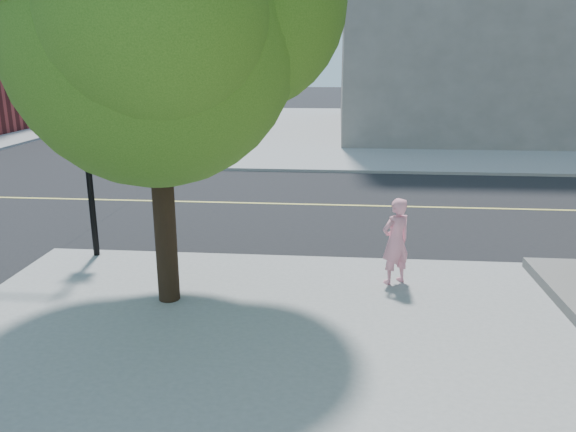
# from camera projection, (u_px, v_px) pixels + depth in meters

# --- Properties ---
(ground) EXTENTS (140.00, 140.00, 0.00)m
(ground) POSITION_uv_depth(u_px,v_px,m) (101.00, 255.00, 11.53)
(ground) COLOR black
(ground) RESTS_ON ground
(road_ew) EXTENTS (140.00, 9.00, 0.01)m
(road_ew) POSITION_uv_depth(u_px,v_px,m) (166.00, 201.00, 15.84)
(road_ew) COLOR black
(road_ew) RESTS_ON ground
(sidewalk_ne) EXTENTS (29.00, 25.00, 0.12)m
(sidewalk_ne) POSITION_uv_depth(u_px,v_px,m) (494.00, 130.00, 30.96)
(sidewalk_ne) COLOR gray
(sidewalk_ne) RESTS_ON ground
(man_on_phone) EXTENTS (0.67, 0.62, 1.54)m
(man_on_phone) POSITION_uv_depth(u_px,v_px,m) (396.00, 241.00, 9.61)
(man_on_phone) COLOR pink
(man_on_phone) RESTS_ON sidewalk_se
(street_tree) EXTENTS (5.31, 4.83, 7.05)m
(street_tree) POSITION_uv_depth(u_px,v_px,m) (159.00, 5.00, 7.92)
(street_tree) COLOR black
(street_tree) RESTS_ON sidewalk_se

